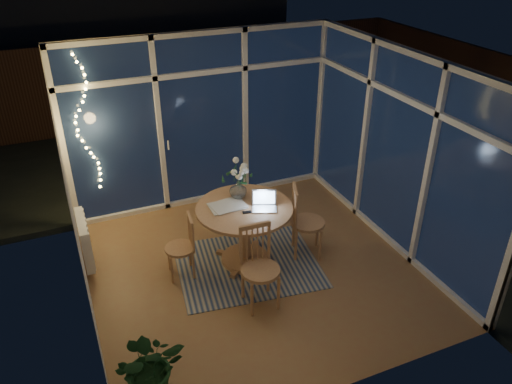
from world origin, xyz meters
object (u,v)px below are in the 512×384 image
(chair_front, at_px, (260,269))
(potted_plant, at_px, (152,374))
(laptop, at_px, (264,201))
(flower_vase, at_px, (238,190))
(dining_table, at_px, (245,235))
(chair_right, at_px, (308,221))
(chair_left, at_px, (180,247))

(chair_front, distance_m, potted_plant, 1.67)
(laptop, xyz_separation_m, flower_vase, (-0.19, 0.39, -0.00))
(chair_front, relative_size, potted_plant, 1.33)
(dining_table, xyz_separation_m, chair_right, (0.82, -0.15, 0.09))
(potted_plant, bearing_deg, laptop, 41.10)
(chair_left, relative_size, flower_vase, 3.99)
(chair_left, xyz_separation_m, flower_vase, (0.85, 0.20, 0.50))
(dining_table, height_order, chair_front, chair_front)
(laptop, height_order, flower_vase, laptop)
(chair_left, distance_m, chair_right, 1.66)
(chair_left, xyz_separation_m, laptop, (1.04, -0.19, 0.51))
(flower_vase, bearing_deg, chair_left, -166.49)
(dining_table, xyz_separation_m, chair_left, (-0.83, 0.06, 0.01))
(dining_table, xyz_separation_m, chair_front, (-0.14, -0.82, 0.09))
(dining_table, height_order, laptop, laptop)
(chair_front, xyz_separation_m, laptop, (0.35, 0.69, 0.42))
(dining_table, bearing_deg, chair_front, -99.42)
(chair_right, height_order, potted_plant, chair_right)
(flower_vase, height_order, potted_plant, flower_vase)
(laptop, relative_size, flower_vase, 1.43)
(flower_vase, bearing_deg, chair_front, -98.28)
(chair_right, relative_size, flower_vase, 4.78)
(chair_right, bearing_deg, chair_front, 146.29)
(dining_table, relative_size, chair_left, 1.43)
(chair_right, xyz_separation_m, potted_plant, (-2.38, -1.53, -0.12))
(chair_left, bearing_deg, potted_plant, -16.39)
(chair_right, xyz_separation_m, chair_front, (-0.95, -0.67, 0.00))
(chair_front, xyz_separation_m, potted_plant, (-1.43, -0.86, -0.12))
(chair_right, distance_m, laptop, 0.74)
(dining_table, height_order, chair_left, chair_left)
(laptop, bearing_deg, flower_vase, 137.57)
(dining_table, distance_m, potted_plant, 2.30)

